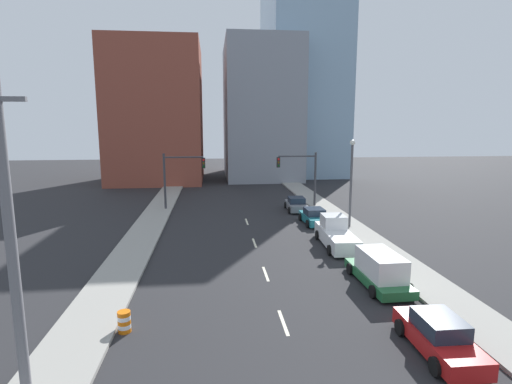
% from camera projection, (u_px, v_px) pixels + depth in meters
% --- Properties ---
extents(sidewalk_left, '(2.80, 88.20, 0.18)m').
position_uv_depth(sidewalk_left, '(168.00, 194.00, 51.24)').
color(sidewalk_left, gray).
rests_on(sidewalk_left, ground).
extents(sidewalk_right, '(2.80, 88.20, 0.18)m').
position_uv_depth(sidewalk_right, '(303.00, 192.00, 53.14)').
color(sidewalk_right, gray).
rests_on(sidewalk_right, ground).
extents(lane_stripe_at_9m, '(0.16, 2.40, 0.01)m').
position_uv_depth(lane_stripe_at_9m, '(283.00, 322.00, 18.24)').
color(lane_stripe_at_9m, beige).
rests_on(lane_stripe_at_9m, ground).
extents(lane_stripe_at_16m, '(0.16, 2.40, 0.01)m').
position_uv_depth(lane_stripe_at_16m, '(266.00, 274.00, 24.19)').
color(lane_stripe_at_16m, beige).
rests_on(lane_stripe_at_16m, ground).
extents(lane_stripe_at_22m, '(0.16, 2.40, 0.01)m').
position_uv_depth(lane_stripe_at_22m, '(254.00, 243.00, 30.54)').
color(lane_stripe_at_22m, beige).
rests_on(lane_stripe_at_22m, ground).
extents(lane_stripe_at_29m, '(0.16, 2.40, 0.01)m').
position_uv_depth(lane_stripe_at_29m, '(247.00, 222.00, 37.22)').
color(lane_stripe_at_29m, beige).
rests_on(lane_stripe_at_29m, ground).
extents(building_brick_left, '(14.00, 16.00, 21.34)m').
position_uv_depth(building_brick_left, '(157.00, 114.00, 63.14)').
color(building_brick_left, brown).
rests_on(building_brick_left, ground).
extents(building_office_center, '(12.00, 20.00, 22.38)m').
position_uv_depth(building_office_center, '(260.00, 112.00, 68.79)').
color(building_office_center, gray).
rests_on(building_office_center, ground).
extents(building_glass_right, '(13.00, 20.00, 35.03)m').
position_uv_depth(building_glass_right, '(302.00, 77.00, 72.55)').
color(building_glass_right, '#8CADC6').
rests_on(building_glass_right, ground).
extents(traffic_signal_left, '(4.38, 0.35, 5.99)m').
position_uv_depth(traffic_signal_left, '(177.00, 173.00, 41.76)').
color(traffic_signal_left, '#38383D').
rests_on(traffic_signal_left, ground).
extents(traffic_signal_right, '(4.38, 0.35, 5.99)m').
position_uv_depth(traffic_signal_right, '(304.00, 172.00, 43.22)').
color(traffic_signal_right, '#38383D').
rests_on(traffic_signal_right, ground).
extents(utility_pole_left_near, '(1.60, 0.32, 10.44)m').
position_uv_depth(utility_pole_left_near, '(12.00, 248.00, 11.72)').
color(utility_pole_left_near, slate).
rests_on(utility_pole_left_near, ground).
extents(traffic_barrel, '(0.56, 0.56, 0.95)m').
position_uv_depth(traffic_barrel, '(124.00, 322.00, 17.34)').
color(traffic_barrel, orange).
rests_on(traffic_barrel, ground).
extents(street_lamp, '(0.44, 0.44, 7.68)m').
position_uv_depth(street_lamp, '(351.00, 177.00, 34.02)').
color(street_lamp, '#4C4C51').
rests_on(street_lamp, ground).
extents(sedan_red, '(2.07, 4.58, 1.53)m').
position_uv_depth(sedan_red, '(439.00, 336.00, 15.74)').
color(sedan_red, red).
rests_on(sedan_red, ground).
extents(box_truck_green, '(2.32, 5.46, 1.94)m').
position_uv_depth(box_truck_green, '(379.00, 270.00, 22.30)').
color(box_truck_green, '#1E6033').
rests_on(box_truck_green, ground).
extents(pickup_truck_white, '(2.37, 6.26, 2.18)m').
position_uv_depth(pickup_truck_white, '(336.00, 234.00, 29.69)').
color(pickup_truck_white, silver).
rests_on(pickup_truck_white, ground).
extents(sedan_teal, '(2.21, 4.33, 1.45)m').
position_uv_depth(sedan_teal, '(314.00, 217.00, 36.29)').
color(sedan_teal, '#196B75').
rests_on(sedan_teal, ground).
extents(sedan_gray, '(2.23, 4.33, 1.44)m').
position_uv_depth(sedan_gray, '(296.00, 204.00, 41.92)').
color(sedan_gray, slate).
rests_on(sedan_gray, ground).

